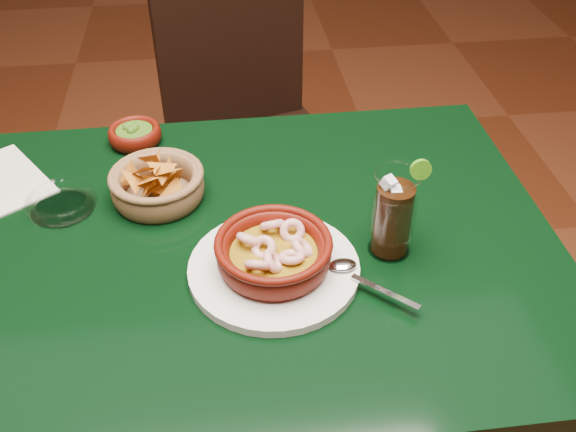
{
  "coord_description": "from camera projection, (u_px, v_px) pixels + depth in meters",
  "views": [
    {
      "loc": [
        0.04,
        -0.82,
        1.47
      ],
      "look_at": [
        0.14,
        -0.02,
        0.81
      ],
      "focal_mm": 40.0,
      "sensor_mm": 36.0,
      "label": 1
    }
  ],
  "objects": [
    {
      "name": "dining_table",
      "position": [
        209.0,
        284.0,
        1.14
      ],
      "size": [
        1.2,
        0.8,
        0.75
      ],
      "color": "black",
      "rests_on": "ground"
    },
    {
      "name": "shrimp_plate",
      "position": [
        274.0,
        257.0,
        1.01
      ],
      "size": [
        0.34,
        0.27,
        0.08
      ],
      "color": "silver",
      "rests_on": "dining_table"
    },
    {
      "name": "guacamole_ramekin",
      "position": [
        135.0,
        134.0,
        1.31
      ],
      "size": [
        0.13,
        0.13,
        0.04
      ],
      "color": "#460A04",
      "rests_on": "dining_table"
    },
    {
      "name": "chip_basket",
      "position": [
        157.0,
        185.0,
        1.16
      ],
      "size": [
        0.2,
        0.2,
        0.11
      ],
      "color": "brown",
      "rests_on": "dining_table"
    },
    {
      "name": "glass_ashtray",
      "position": [
        61.0,
        203.0,
        1.14
      ],
      "size": [
        0.13,
        0.13,
        0.03
      ],
      "color": "white",
      "rests_on": "dining_table"
    },
    {
      "name": "cola_drink",
      "position": [
        393.0,
        214.0,
        1.02
      ],
      "size": [
        0.15,
        0.15,
        0.18
      ],
      "color": "white",
      "rests_on": "dining_table"
    },
    {
      "name": "dining_chair",
      "position": [
        251.0,
        133.0,
        1.78
      ],
      "size": [
        0.55,
        0.55,
        0.95
      ],
      "color": "black",
      "rests_on": "ground"
    }
  ]
}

